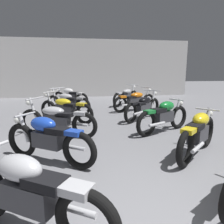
{
  "coord_description": "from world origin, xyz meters",
  "views": [
    {
      "loc": [
        -0.85,
        -1.25,
        1.65
      ],
      "look_at": [
        0.0,
        4.21,
        0.55
      ],
      "focal_mm": 33.28,
      "sensor_mm": 36.0,
      "label": 1
    }
  ],
  "objects_px": {
    "motorcycle_left_row_1": "(48,138)",
    "motorcycle_right_row_1": "(198,133)",
    "motorcycle_left_row_5": "(70,97)",
    "motorcycle_right_row_2": "(164,116)",
    "motorcycle_left_row_4": "(67,102)",
    "motorcycle_right_row_3": "(143,106)",
    "motorcycle_left_row_0": "(28,193)",
    "motorcycle_right_row_4": "(135,100)",
    "motorcycle_left_row_2": "(57,119)",
    "motorcycle_left_row_3": "(65,108)",
    "motorcycle_right_row_5": "(126,96)"
  },
  "relations": [
    {
      "from": "motorcycle_left_row_2",
      "to": "motorcycle_left_row_4",
      "type": "relative_size",
      "value": 1.13
    },
    {
      "from": "motorcycle_left_row_0",
      "to": "motorcycle_right_row_2",
      "type": "relative_size",
      "value": 0.96
    },
    {
      "from": "motorcycle_left_row_0",
      "to": "motorcycle_right_row_5",
      "type": "distance_m",
      "value": 8.35
    },
    {
      "from": "motorcycle_left_row_0",
      "to": "motorcycle_left_row_2",
      "type": "relative_size",
      "value": 0.86
    },
    {
      "from": "motorcycle_left_row_0",
      "to": "motorcycle_right_row_3",
      "type": "height_order",
      "value": "motorcycle_right_row_3"
    },
    {
      "from": "motorcycle_left_row_5",
      "to": "motorcycle_right_row_4",
      "type": "bearing_deg",
      "value": -29.87
    },
    {
      "from": "motorcycle_left_row_0",
      "to": "motorcycle_right_row_4",
      "type": "xyz_separation_m",
      "value": [
        2.8,
        6.35,
        -0.01
      ]
    },
    {
      "from": "motorcycle_left_row_4",
      "to": "motorcycle_right_row_3",
      "type": "distance_m",
      "value": 3.04
    },
    {
      "from": "motorcycle_left_row_0",
      "to": "motorcycle_right_row_1",
      "type": "height_order",
      "value": "same"
    },
    {
      "from": "motorcycle_left_row_3",
      "to": "motorcycle_left_row_5",
      "type": "height_order",
      "value": "motorcycle_left_row_3"
    },
    {
      "from": "motorcycle_right_row_3",
      "to": "motorcycle_right_row_4",
      "type": "bearing_deg",
      "value": 85.34
    },
    {
      "from": "motorcycle_right_row_3",
      "to": "motorcycle_left_row_0",
      "type": "bearing_deg",
      "value": -119.13
    },
    {
      "from": "motorcycle_left_row_2",
      "to": "motorcycle_right_row_1",
      "type": "relative_size",
      "value": 1.31
    },
    {
      "from": "motorcycle_right_row_1",
      "to": "motorcycle_right_row_4",
      "type": "bearing_deg",
      "value": 89.86
    },
    {
      "from": "motorcycle_left_row_2",
      "to": "motorcycle_right_row_4",
      "type": "xyz_separation_m",
      "value": [
        2.87,
        3.05,
        0.0
      ]
    },
    {
      "from": "motorcycle_right_row_3",
      "to": "motorcycle_right_row_4",
      "type": "height_order",
      "value": "same"
    },
    {
      "from": "motorcycle_right_row_5",
      "to": "motorcycle_left_row_0",
      "type": "bearing_deg",
      "value": -109.29
    },
    {
      "from": "motorcycle_right_row_2",
      "to": "motorcycle_left_row_1",
      "type": "bearing_deg",
      "value": -152.08
    },
    {
      "from": "motorcycle_left_row_0",
      "to": "motorcycle_left_row_3",
      "type": "bearing_deg",
      "value": 89.46
    },
    {
      "from": "motorcycle_right_row_3",
      "to": "motorcycle_right_row_4",
      "type": "relative_size",
      "value": 0.84
    },
    {
      "from": "motorcycle_left_row_3",
      "to": "motorcycle_right_row_5",
      "type": "relative_size",
      "value": 1.09
    },
    {
      "from": "motorcycle_left_row_0",
      "to": "motorcycle_right_row_4",
      "type": "bearing_deg",
      "value": 66.19
    },
    {
      "from": "motorcycle_right_row_4",
      "to": "motorcycle_left_row_3",
      "type": "bearing_deg",
      "value": -151.15
    },
    {
      "from": "motorcycle_left_row_2",
      "to": "motorcycle_right_row_2",
      "type": "bearing_deg",
      "value": -1.73
    },
    {
      "from": "motorcycle_left_row_2",
      "to": "motorcycle_left_row_4",
      "type": "height_order",
      "value": "same"
    },
    {
      "from": "motorcycle_left_row_3",
      "to": "motorcycle_right_row_3",
      "type": "xyz_separation_m",
      "value": [
        2.63,
        -0.03,
        0.0
      ]
    },
    {
      "from": "motorcycle_left_row_4",
      "to": "motorcycle_right_row_3",
      "type": "bearing_deg",
      "value": -29.66
    },
    {
      "from": "motorcycle_left_row_5",
      "to": "motorcycle_left_row_4",
      "type": "bearing_deg",
      "value": -91.11
    },
    {
      "from": "motorcycle_right_row_2",
      "to": "motorcycle_right_row_3",
      "type": "distance_m",
      "value": 1.59
    },
    {
      "from": "motorcycle_left_row_1",
      "to": "motorcycle_right_row_1",
      "type": "distance_m",
      "value": 2.85
    },
    {
      "from": "motorcycle_right_row_3",
      "to": "motorcycle_right_row_5",
      "type": "relative_size",
      "value": 1.03
    },
    {
      "from": "motorcycle_right_row_4",
      "to": "motorcycle_left_row_2",
      "type": "bearing_deg",
      "value": -133.29
    },
    {
      "from": "motorcycle_left_row_4",
      "to": "motorcycle_left_row_5",
      "type": "xyz_separation_m",
      "value": [
        0.03,
        1.62,
        0.01
      ]
    },
    {
      "from": "motorcycle_left_row_2",
      "to": "motorcycle_right_row_5",
      "type": "distance_m",
      "value": 5.38
    },
    {
      "from": "motorcycle_left_row_1",
      "to": "motorcycle_right_row_4",
      "type": "bearing_deg",
      "value": 58.27
    },
    {
      "from": "motorcycle_left_row_1",
      "to": "motorcycle_left_row_2",
      "type": "bearing_deg",
      "value": 90.44
    },
    {
      "from": "motorcycle_left_row_5",
      "to": "motorcycle_right_row_3",
      "type": "relative_size",
      "value": 1.0
    },
    {
      "from": "motorcycle_right_row_5",
      "to": "motorcycle_right_row_2",
      "type": "bearing_deg",
      "value": -90.02
    },
    {
      "from": "motorcycle_right_row_5",
      "to": "motorcycle_left_row_3",
      "type": "bearing_deg",
      "value": -131.7
    },
    {
      "from": "motorcycle_left_row_0",
      "to": "motorcycle_right_row_2",
      "type": "distance_m",
      "value": 4.24
    },
    {
      "from": "motorcycle_left_row_5",
      "to": "motorcycle_right_row_2",
      "type": "xyz_separation_m",
      "value": [
        2.69,
        -4.71,
        0.0
      ]
    },
    {
      "from": "motorcycle_right_row_5",
      "to": "motorcycle_left_row_1",
      "type": "bearing_deg",
      "value": -114.59
    },
    {
      "from": "motorcycle_left_row_1",
      "to": "motorcycle_right_row_1",
      "type": "relative_size",
      "value": 1.11
    },
    {
      "from": "motorcycle_left_row_0",
      "to": "motorcycle_right_row_1",
      "type": "relative_size",
      "value": 1.13
    },
    {
      "from": "motorcycle_left_row_3",
      "to": "motorcycle_right_row_5",
      "type": "bearing_deg",
      "value": 48.3
    },
    {
      "from": "motorcycle_right_row_2",
      "to": "motorcycle_left_row_0",
      "type": "bearing_deg",
      "value": -130.59
    },
    {
      "from": "motorcycle_left_row_5",
      "to": "motorcycle_right_row_5",
      "type": "relative_size",
      "value": 1.03
    },
    {
      "from": "motorcycle_left_row_4",
      "to": "motorcycle_right_row_2",
      "type": "height_order",
      "value": "motorcycle_left_row_4"
    },
    {
      "from": "motorcycle_left_row_0",
      "to": "motorcycle_left_row_3",
      "type": "height_order",
      "value": "motorcycle_left_row_3"
    },
    {
      "from": "motorcycle_right_row_4",
      "to": "motorcycle_right_row_1",
      "type": "bearing_deg",
      "value": -90.14
    }
  ]
}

